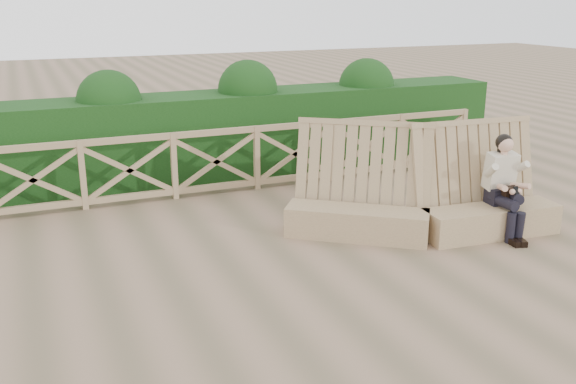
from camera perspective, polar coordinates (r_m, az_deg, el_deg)
name	(u,v)px	position (r m, az deg, el deg)	size (l,w,h in m)	color
ground	(302,272)	(7.81, 1.23, -7.12)	(60.00, 60.00, 0.00)	brown
bench	(423,208)	(9.07, 11.93, -1.37)	(3.68, 1.95, 1.55)	#81684A
woman	(505,183)	(9.30, 18.69, 0.80)	(0.44, 0.89, 1.39)	black
guardrail	(216,162)	(10.74, -6.40, 2.71)	(10.10, 0.09, 1.10)	#947856
hedge	(197,136)	(11.83, -8.11, 4.95)	(12.00, 1.20, 1.50)	black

